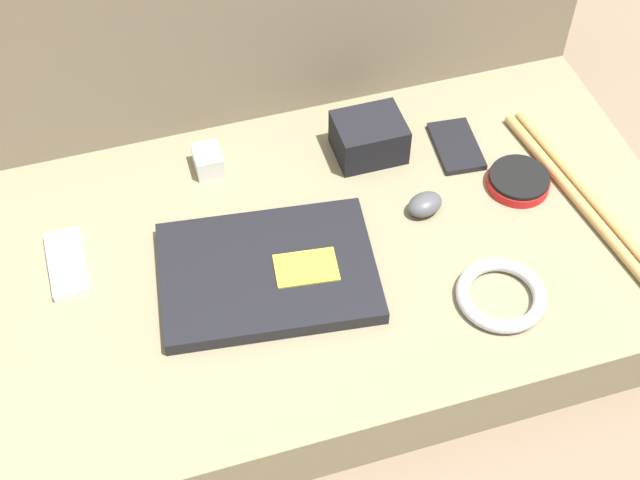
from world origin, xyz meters
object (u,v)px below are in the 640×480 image
at_px(computer_mouse, 425,204).
at_px(charger_brick, 208,160).
at_px(laptop, 268,272).
at_px(phone_silver, 456,146).
at_px(camera_pouch, 369,137).
at_px(speaker_puck, 519,181).
at_px(phone_black, 67,263).

height_order(computer_mouse, charger_brick, charger_brick).
xyz_separation_m(laptop, phone_silver, (0.36, 0.17, -0.01)).
bearing_deg(computer_mouse, phone_silver, 31.59).
relative_size(computer_mouse, camera_pouch, 0.62).
relative_size(speaker_puck, charger_brick, 1.86).
height_order(phone_silver, charger_brick, charger_brick).
distance_m(speaker_puck, charger_brick, 0.49).
bearing_deg(charger_brick, speaker_puck, -21.19).
relative_size(laptop, phone_black, 2.73).
bearing_deg(computer_mouse, phone_black, 157.76).
xyz_separation_m(computer_mouse, phone_black, (-0.54, 0.05, -0.01)).
xyz_separation_m(computer_mouse, charger_brick, (-0.30, 0.19, 0.00)).
bearing_deg(phone_silver, computer_mouse, -126.51).
relative_size(phone_black, charger_brick, 2.31).
relative_size(speaker_puck, camera_pouch, 0.90).
distance_m(phone_silver, charger_brick, 0.41).
xyz_separation_m(speaker_puck, phone_black, (-0.70, 0.04, -0.00)).
xyz_separation_m(phone_silver, charger_brick, (-0.40, 0.07, 0.01)).
relative_size(laptop, phone_silver, 2.78).
bearing_deg(speaker_puck, laptop, -171.77).
height_order(phone_silver, camera_pouch, camera_pouch).
xyz_separation_m(speaker_puck, phone_silver, (-0.06, 0.11, -0.01)).
xyz_separation_m(camera_pouch, charger_brick, (-0.26, 0.04, -0.01)).
distance_m(phone_silver, camera_pouch, 0.15).
height_order(computer_mouse, speaker_puck, computer_mouse).
bearing_deg(laptop, camera_pouch, 49.22).
height_order(camera_pouch, charger_brick, camera_pouch).
height_order(computer_mouse, phone_black, computer_mouse).
bearing_deg(speaker_puck, charger_brick, 158.81).
relative_size(computer_mouse, phone_black, 0.55).
relative_size(phone_silver, phone_black, 0.98).
bearing_deg(speaker_puck, phone_silver, 120.21).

